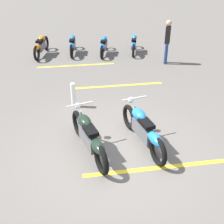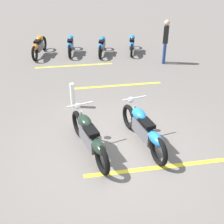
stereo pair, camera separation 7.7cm
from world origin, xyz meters
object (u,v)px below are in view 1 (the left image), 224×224
motorcycle_dark_foreground (89,137)px  motorcycle_row_left (104,45)px  bollard_post (73,95)px  motorcycle_bright_foreground (144,129)px  motorcycle_row_far_left (134,44)px  motorcycle_row_center (73,45)px  bystander_near_row (167,40)px  motorcycle_row_right (41,46)px

motorcycle_dark_foreground → motorcycle_row_left: size_ratio=1.10×
bollard_post → motorcycle_bright_foreground: bearing=-144.7°
motorcycle_row_far_left → motorcycle_bright_foreground: bearing=-176.7°
motorcycle_dark_foreground → motorcycle_row_far_left: motorcycle_dark_foreground is taller
motorcycle_row_center → bystander_near_row: bystander_near_row is taller
bystander_near_row → motorcycle_row_left: bearing=170.0°
motorcycle_dark_foreground → motorcycle_row_right: bearing=-3.6°
motorcycle_bright_foreground → motorcycle_row_center: (7.47, 1.47, -0.03)m
motorcycle_dark_foreground → bystander_near_row: bystander_near_row is taller
motorcycle_row_center → motorcycle_row_right: (-0.06, 1.42, 0.03)m
motorcycle_row_center → bystander_near_row: 4.33m
motorcycle_dark_foreground → motorcycle_row_center: size_ratio=1.04×
motorcycle_row_left → motorcycle_row_center: bearing=91.7°
motorcycle_row_far_left → motorcycle_row_center: motorcycle_row_center is taller
bystander_near_row → bollard_post: size_ratio=2.33×
bystander_near_row → motorcycle_row_center: bearing=176.8°
motorcycle_bright_foreground → bystander_near_row: 6.08m
motorcycle_row_far_left → motorcycle_row_center: size_ratio=0.95×
motorcycle_bright_foreground → bystander_near_row: bearing=-35.3°
motorcycle_row_left → motorcycle_row_center: size_ratio=0.95×
motorcycle_row_left → motorcycle_row_right: bearing=99.1°
motorcycle_bright_foreground → bollard_post: bearing=23.2°
motorcycle_dark_foreground → motorcycle_row_center: bearing=-14.3°
motorcycle_bright_foreground → motorcycle_row_right: size_ratio=1.00×
motorcycle_row_left → motorcycle_row_right: (0.25, 2.83, 0.04)m
motorcycle_dark_foreground → motorcycle_row_right: (7.51, 1.60, -0.01)m
motorcycle_row_center → bystander_near_row: bearing=-110.2°
motorcycle_dark_foreground → motorcycle_row_left: 7.36m
motorcycle_row_right → bollard_post: (-5.16, -1.30, -0.07)m
motorcycle_bright_foreground → bystander_near_row: (5.57, -2.38, 0.54)m
motorcycle_row_left → bollard_post: bollard_post is taller
motorcycle_row_far_left → bystander_near_row: bearing=-133.7°
motorcycle_row_far_left → motorcycle_row_left: bearing=105.3°
motorcycle_bright_foreground → bollard_post: motorcycle_bright_foreground is taller
motorcycle_dark_foreground → motorcycle_row_left: (7.26, -1.23, -0.05)m
motorcycle_dark_foreground → bystander_near_row: 6.78m
motorcycle_dark_foreground → bollard_post: motorcycle_dark_foreground is taller
motorcycle_row_left → bollard_post: 5.14m
motorcycle_bright_foreground → motorcycle_row_left: (7.16, 0.06, -0.05)m
motorcycle_row_right → motorcycle_dark_foreground: bearing=-156.4°
motorcycle_dark_foreground → motorcycle_row_right: 7.68m
motorcycle_row_right → bollard_post: size_ratio=2.87×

